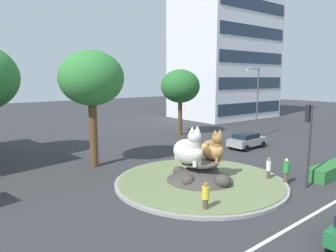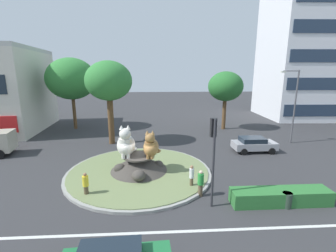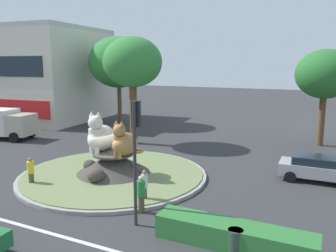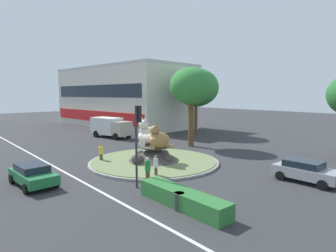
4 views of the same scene
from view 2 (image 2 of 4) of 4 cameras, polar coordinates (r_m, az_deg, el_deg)
The scene contains 17 objects.
ground_plane at distance 18.63m, azimuth -7.09°, elevation -11.37°, with size 160.00×160.00×0.00m, color #333335.
lane_centreline at distance 12.56m, azimuth -9.30°, elevation -24.65°, with size 112.00×0.20×0.01m, color silver.
roundabout_island at distance 18.43m, azimuth -7.14°, elevation -10.09°, with size 11.14×11.14×1.45m.
cat_statue_white at distance 17.95m, azimuth -10.29°, elevation -4.36°, with size 1.56×2.54×2.50m.
cat_statue_tabby at distance 17.56m, azimuth -4.22°, elevation -5.05°, with size 1.47×2.09×2.12m.
traffic_light_mast at distance 13.19m, azimuth 11.08°, elevation -4.99°, with size 0.35×0.46×5.22m.
office_tower at distance 48.66m, azimuth 32.92°, elevation 16.19°, with size 16.95×12.77×24.20m.
clipped_hedge_strip at distance 15.88m, azimuth 25.91°, elevation -15.36°, with size 5.90×1.20×0.90m, color #2D7033.
broadleaf_tree_behind_island at distance 34.36m, azimuth -22.69°, elevation 10.64°, with size 6.52×6.52×9.65m.
second_tree_near_tower at distance 32.52m, azimuth 13.97°, elevation 9.37°, with size 4.65×4.65×7.87m.
third_tree_left at distance 25.49m, azimuth -14.38°, elevation 10.54°, with size 4.88×4.88×8.92m.
streetlight_arm at distance 28.55m, azimuth 28.50°, elevation 5.12°, with size 1.90×0.41×7.95m.
pedestrian_white_shirt at distance 15.94m, azimuth 5.83°, elevation -12.18°, with size 0.31×0.31×1.66m.
pedestrian_yellow_shirt at distance 15.73m, azimuth -19.59°, elevation -13.40°, with size 0.38×0.38×1.63m.
pedestrian_green_shirt at distance 15.09m, azimuth 8.02°, elevation -13.66°, with size 0.39×0.39×1.74m.
sedan_on_far_lane at distance 24.47m, azimuth 20.34°, elevation -4.18°, with size 4.17×2.12×1.46m.
litter_bin at distance 15.66m, azimuth 27.21°, elevation -15.91°, with size 0.56×0.56×0.90m.
Camera 2 is at (1.27, -16.95, 7.62)m, focal length 24.77 mm.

